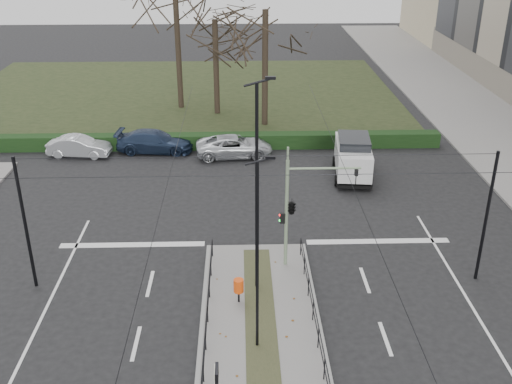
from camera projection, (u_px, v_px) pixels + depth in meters
ground at (260, 309)px, 24.32m from camera, size 140.00×140.00×0.00m
median_island at (262, 348)px, 22.02m from camera, size 4.40×15.00×0.14m
sidewalk_east at (490, 128)px, 44.71m from camera, size 8.00×90.00×0.14m
park at (180, 94)px, 53.14m from camera, size 38.00×26.00×0.10m
hedge at (162, 142)px, 40.81m from camera, size 38.00×1.00×1.00m
median_railing at (262, 330)px, 21.55m from camera, size 4.14×13.24×0.92m
catenary at (258, 216)px, 24.34m from camera, size 20.00×34.00×6.00m
traffic_light at (293, 205)px, 25.98m from camera, size 3.45×1.98×5.08m
litter_bin at (239, 286)px, 24.25m from camera, size 0.41×0.41×1.06m
info_panel at (217, 380)px, 18.01m from camera, size 0.12×0.56×2.16m
streetlamp_median_near at (258, 256)px, 20.49m from camera, size 0.63×0.13×7.49m
streetlamp_median_far at (257, 188)px, 23.64m from camera, size 0.76×0.16×9.08m
parked_car_second at (79, 146)px, 39.46m from camera, size 4.23×1.83×1.35m
parked_car_third at (155, 141)px, 40.15m from camera, size 5.25×2.51×1.48m
parked_car_fourth at (234, 146)px, 39.43m from camera, size 5.17×2.68×1.39m
white_van at (353, 156)px, 36.16m from camera, size 2.59×4.99×2.53m
bare_tree_center at (215, 27)px, 45.22m from camera, size 5.97×5.97×9.70m
bare_tree_near at (265, 18)px, 42.20m from camera, size 7.33×7.33×11.20m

